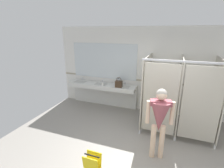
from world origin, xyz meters
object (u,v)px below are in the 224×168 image
(person_standing, at_px, (160,116))
(handbag, at_px, (119,84))
(soap_dispenser, at_px, (118,82))
(paper_cup, at_px, (103,84))

(person_standing, bearing_deg, handbag, 129.21)
(handbag, bearing_deg, person_standing, -50.79)
(handbag, bearing_deg, soap_dispenser, 111.79)
(person_standing, height_order, handbag, person_standing)
(handbag, relative_size, soap_dispenser, 1.51)
(handbag, distance_m, soap_dispenser, 0.31)
(person_standing, xyz_separation_m, handbag, (-1.47, 1.80, -0.00))
(soap_dispenser, distance_m, paper_cup, 0.55)
(handbag, relative_size, paper_cup, 4.12)
(person_standing, distance_m, handbag, 2.32)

